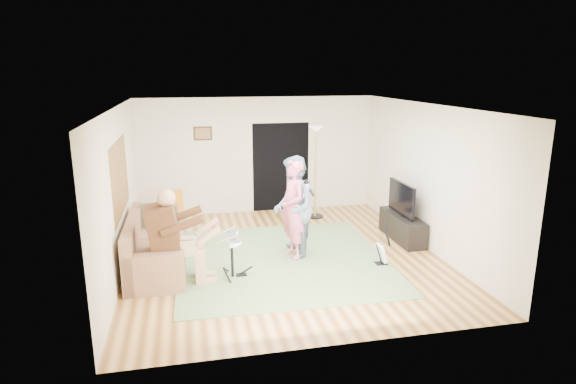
% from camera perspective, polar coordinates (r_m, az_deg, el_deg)
% --- Properties ---
extents(floor, '(6.00, 6.00, 0.00)m').
position_cam_1_polar(floor, '(8.83, -0.52, -7.61)').
color(floor, brown).
rests_on(floor, ground).
extents(walls, '(5.50, 6.00, 2.70)m').
position_cam_1_polar(walls, '(8.43, -0.54, 0.94)').
color(walls, beige).
rests_on(walls, floor).
extents(ceiling, '(6.00, 6.00, 0.00)m').
position_cam_1_polar(ceiling, '(8.22, -0.56, 10.14)').
color(ceiling, white).
rests_on(ceiling, walls).
extents(window_blinds, '(0.00, 2.05, 2.05)m').
position_cam_1_polar(window_blinds, '(8.49, -19.31, 1.62)').
color(window_blinds, brown).
rests_on(window_blinds, walls).
extents(doorway, '(2.10, 0.00, 2.10)m').
position_cam_1_polar(doorway, '(11.46, -0.85, 2.97)').
color(doorway, black).
rests_on(doorway, walls).
extents(picture_frame, '(0.42, 0.03, 0.32)m').
position_cam_1_polar(picture_frame, '(11.12, -10.07, 6.85)').
color(picture_frame, '#3F2314').
rests_on(picture_frame, walls).
extents(area_rug, '(3.73, 3.84, 0.02)m').
position_cam_1_polar(area_rug, '(8.66, -0.70, -8.03)').
color(area_rug, '#63824F').
rests_on(area_rug, floor).
extents(sofa, '(0.92, 2.23, 0.90)m').
position_cam_1_polar(sofa, '(8.53, -15.85, -6.84)').
color(sofa, '#906648').
rests_on(sofa, floor).
extents(drummer, '(1.00, 0.56, 1.53)m').
position_cam_1_polar(drummer, '(7.79, -12.95, -6.33)').
color(drummer, '#532F17').
rests_on(drummer, sofa).
extents(drum_kit, '(0.39, 0.70, 0.73)m').
position_cam_1_polar(drum_kit, '(7.92, -6.63, -7.89)').
color(drum_kit, black).
rests_on(drum_kit, floor).
extents(singer, '(0.55, 0.73, 1.81)m').
position_cam_1_polar(singer, '(8.49, 0.59, -2.06)').
color(singer, '#E76488').
rests_on(singer, floor).
extents(microphone, '(0.06, 0.06, 0.24)m').
position_cam_1_polar(microphone, '(8.43, 1.93, 0.94)').
color(microphone, black).
rests_on(microphone, singer).
extents(guitarist, '(0.81, 0.98, 1.84)m').
position_cam_1_polar(guitarist, '(8.54, 0.68, -1.86)').
color(guitarist, slate).
rests_on(guitarist, floor).
extents(guitar_held, '(0.19, 0.61, 0.26)m').
position_cam_1_polar(guitar_held, '(8.50, 2.00, 0.37)').
color(guitar_held, white).
rests_on(guitar_held, guitarist).
extents(guitar_spare, '(0.27, 0.24, 0.74)m').
position_cam_1_polar(guitar_spare, '(8.56, 11.06, -7.10)').
color(guitar_spare, black).
rests_on(guitar_spare, floor).
extents(torchiere_lamp, '(0.37, 0.37, 2.09)m').
position_cam_1_polar(torchiere_lamp, '(10.80, 3.31, 4.31)').
color(torchiere_lamp, black).
rests_on(torchiere_lamp, floor).
extents(dining_chair, '(0.46, 0.48, 0.90)m').
position_cam_1_polar(dining_chair, '(10.13, -13.04, -3.17)').
color(dining_chair, '#C9B282').
rests_on(dining_chair, floor).
extents(tv_cabinet, '(0.40, 1.40, 0.50)m').
position_cam_1_polar(tv_cabinet, '(9.88, 13.37, -4.07)').
color(tv_cabinet, black).
rests_on(tv_cabinet, floor).
extents(television, '(0.06, 1.05, 0.63)m').
position_cam_1_polar(television, '(9.69, 13.31, -0.72)').
color(television, black).
rests_on(television, tv_cabinet).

